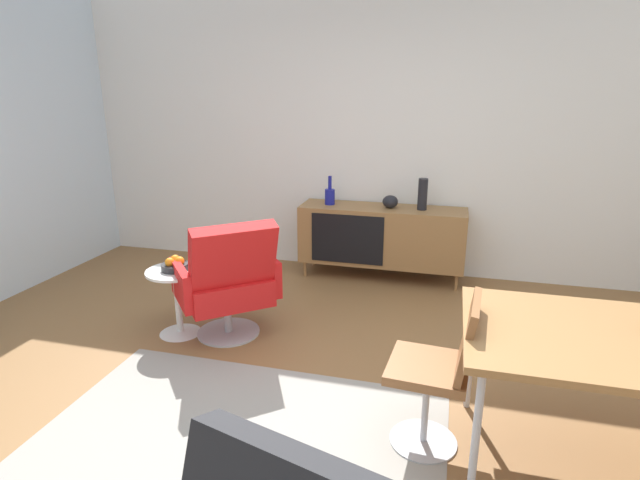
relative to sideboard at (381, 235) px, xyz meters
name	(u,v)px	position (x,y,z in m)	size (l,w,h in m)	color
ground_plane	(315,412)	(-0.05, -2.30, -0.44)	(8.32, 8.32, 0.00)	olive
wall_back	(384,133)	(-0.05, 0.30, 0.96)	(6.80, 0.12, 2.80)	white
sideboard	(381,235)	(0.00, 0.00, 0.00)	(1.60, 0.45, 0.72)	olive
vase_cobalt	(390,202)	(0.07, 0.00, 0.34)	(0.15, 0.15, 0.12)	black
vase_sculptural_dark	(423,194)	(0.37, 0.00, 0.43)	(0.09, 0.09, 0.30)	black
vase_ceramic_small	(330,195)	(-0.52, 0.00, 0.37)	(0.10, 0.10, 0.28)	navy
dining_chair_near_window	(441,367)	(0.65, -2.40, 0.03)	(0.45, 0.43, 0.86)	brown
lounge_chair_red	(228,280)	(-0.92, -1.56, 0.03)	(0.91, 0.91, 0.95)	red
side_table_round	(177,294)	(-1.33, -1.60, -0.12)	(0.44, 0.44, 0.52)	white
fruit_bowl	(175,265)	(-1.33, -1.60, 0.12)	(0.20, 0.20, 0.11)	#262628
area_rug	(229,454)	(-0.38, -2.76, -0.44)	(2.20, 1.70, 0.01)	gray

